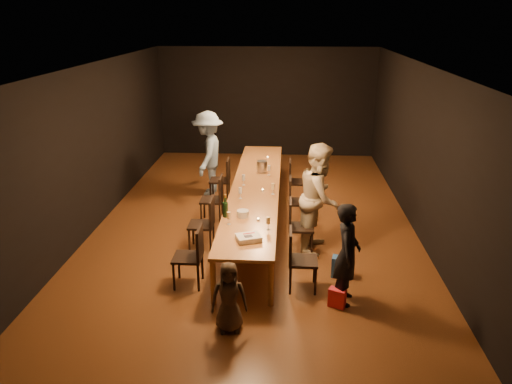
# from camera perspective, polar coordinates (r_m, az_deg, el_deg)

# --- Properties ---
(ground) EXTENTS (10.00, 10.00, 0.00)m
(ground) POSITION_cam_1_polar(r_m,az_deg,el_deg) (9.73, -0.06, -3.52)
(ground) COLOR #462811
(ground) RESTS_ON ground
(room_shell) EXTENTS (6.04, 10.04, 3.02)m
(room_shell) POSITION_cam_1_polar(r_m,az_deg,el_deg) (9.11, -0.07, 8.57)
(room_shell) COLOR black
(room_shell) RESTS_ON ground
(table) EXTENTS (0.90, 6.00, 0.75)m
(table) POSITION_cam_1_polar(r_m,az_deg,el_deg) (9.47, -0.06, 0.38)
(table) COLOR #9C542D
(table) RESTS_ON ground
(chair_right_0) EXTENTS (0.42, 0.42, 0.93)m
(chair_right_0) POSITION_cam_1_polar(r_m,az_deg,el_deg) (7.35, 5.41, -7.74)
(chair_right_0) COLOR black
(chair_right_0) RESTS_ON ground
(chair_right_1) EXTENTS (0.42, 0.42, 0.93)m
(chair_right_1) POSITION_cam_1_polar(r_m,az_deg,el_deg) (8.43, 5.20, -3.97)
(chair_right_1) COLOR black
(chair_right_1) RESTS_ON ground
(chair_right_2) EXTENTS (0.42, 0.42, 0.93)m
(chair_right_2) POSITION_cam_1_polar(r_m,az_deg,el_deg) (9.54, 5.04, -1.07)
(chair_right_2) COLOR black
(chair_right_2) RESTS_ON ground
(chair_right_3) EXTENTS (0.42, 0.42, 0.93)m
(chair_right_3) POSITION_cam_1_polar(r_m,az_deg,el_deg) (10.67, 4.91, 1.22)
(chair_right_3) COLOR black
(chair_right_3) RESTS_ON ground
(chair_left_0) EXTENTS (0.42, 0.42, 0.93)m
(chair_left_0) POSITION_cam_1_polar(r_m,az_deg,el_deg) (7.48, -7.83, -7.32)
(chair_left_0) COLOR black
(chair_left_0) RESTS_ON ground
(chair_left_1) EXTENTS (0.42, 0.42, 0.93)m
(chair_left_1) POSITION_cam_1_polar(r_m,az_deg,el_deg) (8.54, -6.29, -3.67)
(chair_left_1) COLOR black
(chair_left_1) RESTS_ON ground
(chair_left_2) EXTENTS (0.42, 0.42, 0.93)m
(chair_left_2) POSITION_cam_1_polar(r_m,az_deg,el_deg) (9.64, -5.11, -0.84)
(chair_left_2) COLOR black
(chair_left_2) RESTS_ON ground
(chair_left_3) EXTENTS (0.42, 0.42, 0.93)m
(chair_left_3) POSITION_cam_1_polar(r_m,az_deg,el_deg) (10.76, -4.17, 1.41)
(chair_left_3) COLOR black
(chair_left_3) RESTS_ON ground
(woman_birthday) EXTENTS (0.43, 0.58, 1.47)m
(woman_birthday) POSITION_cam_1_polar(r_m,az_deg,el_deg) (7.00, 10.38, -6.97)
(woman_birthday) COLOR black
(woman_birthday) RESTS_ON ground
(woman_tan) EXTENTS (0.90, 1.05, 1.86)m
(woman_tan) POSITION_cam_1_polar(r_m,az_deg,el_deg) (8.44, 7.31, -0.62)
(woman_tan) COLOR beige
(woman_tan) RESTS_ON ground
(man_blue) EXTENTS (0.76, 1.24, 1.86)m
(man_blue) POSITION_cam_1_polar(r_m,az_deg,el_deg) (11.07, -5.49, 4.41)
(man_blue) COLOR #7C9DC0
(man_blue) RESTS_ON ground
(child) EXTENTS (0.50, 0.37, 0.95)m
(child) POSITION_cam_1_polar(r_m,az_deg,el_deg) (6.43, -3.11, -11.90)
(child) COLOR #3D3022
(child) RESTS_ON ground
(gift_bag_red) EXTENTS (0.26, 0.21, 0.27)m
(gift_bag_red) POSITION_cam_1_polar(r_m,az_deg,el_deg) (7.13, 9.26, -11.86)
(gift_bag_red) COLOR red
(gift_bag_red) RESTS_ON ground
(gift_bag_blue) EXTENTS (0.29, 0.22, 0.33)m
(gift_bag_blue) POSITION_cam_1_polar(r_m,az_deg,el_deg) (7.87, 9.62, -8.44)
(gift_bag_blue) COLOR #295EB4
(gift_bag_blue) RESTS_ON ground
(birthday_cake) EXTENTS (0.41, 0.38, 0.08)m
(birthday_cake) POSITION_cam_1_polar(r_m,az_deg,el_deg) (7.23, -0.87, -5.26)
(birthday_cake) COLOR white
(birthday_cake) RESTS_ON table
(plate_stack) EXTENTS (0.20, 0.20, 0.11)m
(plate_stack) POSITION_cam_1_polar(r_m,az_deg,el_deg) (8.04, -1.52, -2.49)
(plate_stack) COLOR silver
(plate_stack) RESTS_ON table
(champagne_bottle) EXTENTS (0.11, 0.11, 0.38)m
(champagne_bottle) POSITION_cam_1_polar(r_m,az_deg,el_deg) (8.00, -3.53, -1.58)
(champagne_bottle) COLOR black
(champagne_bottle) RESTS_ON table
(ice_bucket) EXTENTS (0.26, 0.26, 0.24)m
(ice_bucket) POSITION_cam_1_polar(r_m,az_deg,el_deg) (10.28, 0.68, 2.93)
(ice_bucket) COLOR #A5A5A9
(ice_bucket) RESTS_ON table
(wineglass_0) EXTENTS (0.06, 0.06, 0.21)m
(wineglass_0) POSITION_cam_1_polar(r_m,az_deg,el_deg) (7.74, -3.12, -3.01)
(wineglass_0) COLOR beige
(wineglass_0) RESTS_ON table
(wineglass_1) EXTENTS (0.06, 0.06, 0.21)m
(wineglass_1) POSITION_cam_1_polar(r_m,az_deg,el_deg) (7.55, 1.40, -3.61)
(wineglass_1) COLOR beige
(wineglass_1) RESTS_ON table
(wineglass_2) EXTENTS (0.06, 0.06, 0.21)m
(wineglass_2) POSITION_cam_1_polar(r_m,az_deg,el_deg) (8.80, -1.81, -0.12)
(wineglass_2) COLOR silver
(wineglass_2) RESTS_ON table
(wineglass_3) EXTENTS (0.06, 0.06, 0.21)m
(wineglass_3) POSITION_cam_1_polar(r_m,az_deg,el_deg) (9.01, 1.94, 0.36)
(wineglass_3) COLOR beige
(wineglass_3) RESTS_ON table
(wineglass_4) EXTENTS (0.06, 0.06, 0.21)m
(wineglass_4) POSITION_cam_1_polar(r_m,az_deg,el_deg) (9.49, -1.43, 1.38)
(wineglass_4) COLOR silver
(wineglass_4) RESTS_ON table
(wineglass_5) EXTENTS (0.06, 0.06, 0.21)m
(wineglass_5) POSITION_cam_1_polar(r_m,az_deg,el_deg) (10.09, 1.49, 2.50)
(wineglass_5) COLOR silver
(wineglass_5) RESTS_ON table
(tealight_near) EXTENTS (0.05, 0.05, 0.03)m
(tealight_near) POSITION_cam_1_polar(r_m,az_deg,el_deg) (7.91, 0.26, -3.16)
(tealight_near) COLOR #B2B7B2
(tealight_near) RESTS_ON table
(tealight_mid) EXTENTS (0.05, 0.05, 0.03)m
(tealight_mid) POSITION_cam_1_polar(r_m,az_deg,el_deg) (9.20, 0.77, 0.20)
(tealight_mid) COLOR #B2B7B2
(tealight_mid) RESTS_ON table
(tealight_far) EXTENTS (0.05, 0.05, 0.03)m
(tealight_far) POSITION_cam_1_polar(r_m,az_deg,el_deg) (11.30, 1.33, 3.95)
(tealight_far) COLOR #B2B7B2
(tealight_far) RESTS_ON table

